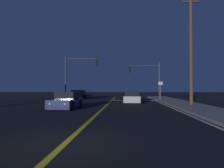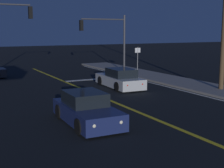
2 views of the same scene
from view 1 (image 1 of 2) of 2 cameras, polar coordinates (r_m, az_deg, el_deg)
name	(u,v)px [view 1 (image 1 of 2)]	position (r m, az deg, el deg)	size (l,w,h in m)	color
ground_plane	(66,143)	(6.58, -12.63, -15.62)	(160.00, 160.00, 0.00)	black
sidewalk_right	(193,107)	(18.66, 21.60, -5.89)	(3.20, 41.70, 0.15)	gray
lane_line_center	(105,107)	(17.86, -2.07, -6.41)	(0.20, 39.38, 0.01)	gold
lane_line_edge_right	(171,108)	(18.19, 16.01, -6.27)	(0.16, 39.38, 0.01)	silver
stop_bar	(134,100)	(27.85, 6.09, -4.51)	(5.89, 0.50, 0.01)	silver
car_parked_curb_charcoal	(77,95)	(33.21, -9.61, -2.96)	(4.55, 1.86, 1.34)	#2D2D33
car_far_approaching_navy	(67,101)	(17.16, -12.45, -4.67)	(1.96, 4.26, 1.34)	navy
car_following_oncoming_silver	(132,97)	(23.54, 5.62, -3.73)	(2.02, 4.64, 1.34)	#B2B5BA
traffic_signal_near_right	(148,75)	(30.31, 9.79, 2.54)	(4.48, 0.28, 5.31)	#38383D
traffic_signal_far_left	(77,70)	(29.59, -9.69, 3.77)	(4.72, 0.28, 6.20)	#38383D
utility_pole_right	(191,44)	(20.53, 20.97, 10.31)	(1.82, 0.32, 11.01)	#4C3823
street_sign_corner	(161,88)	(27.66, 13.27, -1.01)	(0.56, 0.10, 2.53)	slate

